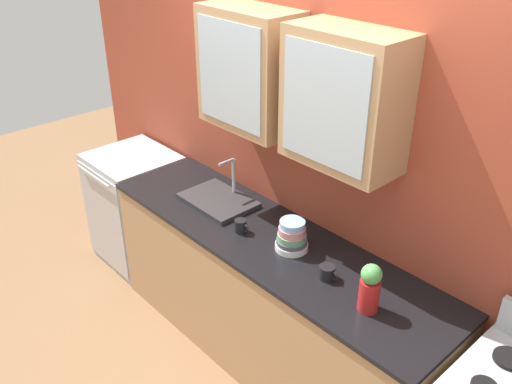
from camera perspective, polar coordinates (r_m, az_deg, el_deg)
name	(u,v)px	position (r m, az deg, el deg)	size (l,w,h in m)	color
ground_plane	(267,352)	(3.88, 1.15, -16.26)	(10.00, 10.00, 0.00)	brown
back_wall_unit	(312,145)	(3.26, 5.84, 4.86)	(4.75, 0.42, 2.69)	#993D28
counter	(268,299)	(3.57, 1.22, -10.99)	(2.44, 0.66, 0.93)	#A87F56
sink_faucet	(219,199)	(3.65, -3.91, -0.77)	(0.48, 0.34, 0.28)	#2D2D30
bowl_stack	(292,237)	(3.15, 3.74, -4.63)	(0.19, 0.19, 0.19)	white
vase	(370,288)	(2.75, 11.71, -9.67)	(0.10, 0.10, 0.27)	#B21E1E
cup_near_sink	(241,226)	(3.32, -1.58, -3.54)	(0.11, 0.07, 0.08)	black
cup_near_bowls	(327,272)	(2.97, 7.39, -8.27)	(0.12, 0.09, 0.08)	black
dishwasher	(137,207)	(4.61, -12.27, -1.58)	(0.63, 0.64, 0.93)	#ADAFB5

